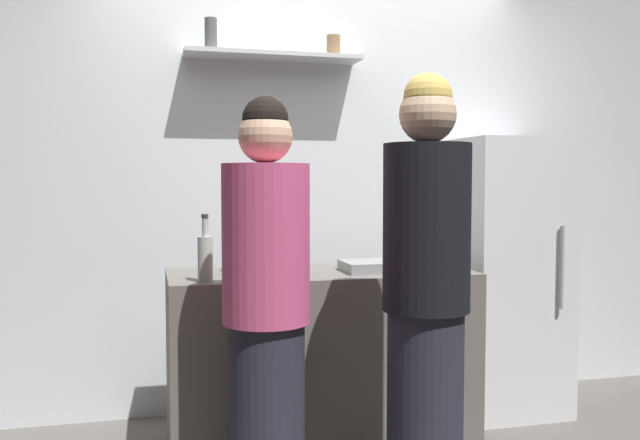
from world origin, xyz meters
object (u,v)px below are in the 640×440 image
object	(u,v)px
wine_bottle_amber_glass	(416,240)
person_blonde	(426,298)
wine_bottle_green_glass	(286,251)
wine_bottle_pale_glass	(205,257)
water_bottle_plastic	(241,249)
baking_pan	(378,266)
refrigerator	(504,275)
person_pink_top	(266,313)
utensil_holder	(398,251)

from	to	relation	value
wine_bottle_amber_glass	person_blonde	bearing A→B (deg)	-110.27
wine_bottle_green_glass	wine_bottle_amber_glass	size ratio (longest dim) A/B	0.84
wine_bottle_pale_glass	person_blonde	distance (m)	0.97
water_bottle_plastic	person_blonde	world-z (taller)	person_blonde
baking_pan	wine_bottle_amber_glass	world-z (taller)	wine_bottle_amber_glass
wine_bottle_pale_glass	person_blonde	size ratio (longest dim) A/B	0.17
baking_pan	person_blonde	distance (m)	0.67
wine_bottle_amber_glass	water_bottle_plastic	distance (m)	0.93
refrigerator	person_pink_top	size ratio (longest dim) A/B	0.95
utensil_holder	wine_bottle_pale_glass	size ratio (longest dim) A/B	0.74
utensil_holder	water_bottle_plastic	size ratio (longest dim) A/B	0.84
refrigerator	person_pink_top	bearing A→B (deg)	-149.47
refrigerator	utensil_holder	world-z (taller)	refrigerator
wine_bottle_amber_glass	wine_bottle_green_glass	bearing A→B (deg)	-171.45
wine_bottle_pale_glass	baking_pan	bearing A→B (deg)	9.87
utensil_holder	person_pink_top	bearing A→B (deg)	-135.94
person_blonde	person_pink_top	world-z (taller)	person_blonde
utensil_holder	wine_bottle_amber_glass	xyz separation A→B (m)	(0.05, -0.14, 0.07)
baking_pan	utensil_holder	world-z (taller)	utensil_holder
baking_pan	water_bottle_plastic	size ratio (longest dim) A/B	1.30
water_bottle_plastic	person_pink_top	size ratio (longest dim) A/B	0.16
refrigerator	utensil_holder	size ratio (longest dim) A/B	7.10
baking_pan	wine_bottle_amber_glass	size ratio (longest dim) A/B	0.97
baking_pan	person_blonde	size ratio (longest dim) A/B	0.20
wine_bottle_pale_glass	wine_bottle_amber_glass	bearing A→B (deg)	15.92
baking_pan	person_pink_top	bearing A→B (deg)	-140.65
water_bottle_plastic	person_blonde	size ratio (longest dim) A/B	0.15
refrigerator	person_pink_top	distance (m)	1.81
wine_bottle_green_glass	wine_bottle_amber_glass	distance (m)	0.73
baking_pan	water_bottle_plastic	xyz separation A→B (m)	(-0.65, 0.12, 0.09)
refrigerator	person_blonde	world-z (taller)	person_blonde
utensil_holder	person_blonde	xyz separation A→B (m)	(-0.26, -0.98, -0.08)
refrigerator	wine_bottle_pale_glass	bearing A→B (deg)	-162.99
wine_bottle_amber_glass	person_pink_top	bearing A→B (deg)	-142.70
refrigerator	person_blonde	bearing A→B (deg)	-131.89
wine_bottle_pale_glass	person_pink_top	xyz separation A→B (m)	(0.20, -0.38, -0.18)
wine_bottle_pale_glass	utensil_holder	bearing A→B (deg)	23.27
person_blonde	water_bottle_plastic	bearing A→B (deg)	-128.57
refrigerator	wine_bottle_green_glass	distance (m)	1.41
utensil_holder	wine_bottle_green_glass	bearing A→B (deg)	-159.61
refrigerator	wine_bottle_green_glass	xyz separation A→B (m)	(-1.36, -0.33, 0.21)
wine_bottle_pale_glass	person_pink_top	distance (m)	0.47
refrigerator	person_blonde	xyz separation A→B (m)	(-0.95, -1.06, 0.09)
wine_bottle_pale_glass	wine_bottle_amber_glass	world-z (taller)	wine_bottle_amber_glass
refrigerator	wine_bottle_green_glass	size ratio (longest dim) A/B	5.29
wine_bottle_pale_glass	water_bottle_plastic	world-z (taller)	wine_bottle_pale_glass
wine_bottle_green_glass	wine_bottle_pale_glass	bearing A→B (deg)	-152.21
wine_bottle_pale_glass	water_bottle_plastic	distance (m)	0.33
wine_bottle_green_glass	water_bottle_plastic	bearing A→B (deg)	164.41
wine_bottle_pale_glass	person_blonde	xyz separation A→B (m)	(0.81, -0.52, -0.13)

